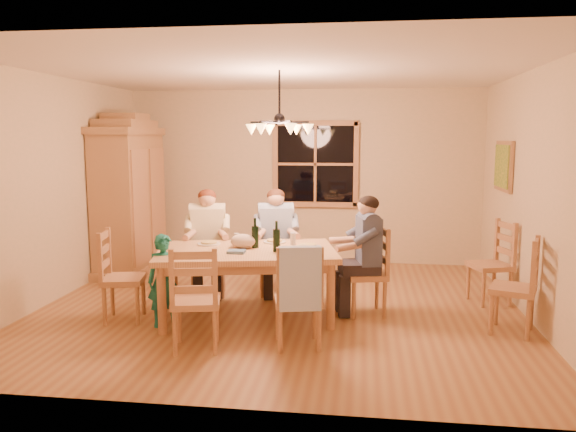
# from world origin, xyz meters

# --- Properties ---
(floor) EXTENTS (5.50, 5.50, 0.00)m
(floor) POSITION_xyz_m (0.00, 0.00, 0.00)
(floor) COLOR #956136
(floor) RESTS_ON ground
(ceiling) EXTENTS (5.50, 5.00, 0.02)m
(ceiling) POSITION_xyz_m (0.00, 0.00, 2.70)
(ceiling) COLOR white
(ceiling) RESTS_ON wall_back
(wall_back) EXTENTS (5.50, 0.02, 2.70)m
(wall_back) POSITION_xyz_m (0.00, 2.50, 1.35)
(wall_back) COLOR beige
(wall_back) RESTS_ON floor
(wall_left) EXTENTS (0.02, 5.00, 2.70)m
(wall_left) POSITION_xyz_m (-2.75, 0.00, 1.35)
(wall_left) COLOR beige
(wall_left) RESTS_ON floor
(wall_right) EXTENTS (0.02, 5.00, 2.70)m
(wall_right) POSITION_xyz_m (2.75, 0.00, 1.35)
(wall_right) COLOR beige
(wall_right) RESTS_ON floor
(window) EXTENTS (1.30, 0.06, 1.30)m
(window) POSITION_xyz_m (0.20, 2.47, 1.55)
(window) COLOR black
(window) RESTS_ON wall_back
(painting) EXTENTS (0.06, 0.78, 0.64)m
(painting) POSITION_xyz_m (2.71, 1.20, 1.60)
(painting) COLOR #A67748
(painting) RESTS_ON wall_right
(chandelier) EXTENTS (0.77, 0.68, 0.71)m
(chandelier) POSITION_xyz_m (-0.00, 0.00, 2.08)
(chandelier) COLOR black
(chandelier) RESTS_ON ceiling
(armoire) EXTENTS (0.66, 1.40, 2.30)m
(armoire) POSITION_xyz_m (-2.42, 1.45, 1.06)
(armoire) COLOR #A67748
(armoire) RESTS_ON floor
(dining_table) EXTENTS (2.10, 1.53, 0.76)m
(dining_table) POSITION_xyz_m (-0.30, -0.41, 0.66)
(dining_table) COLOR #AD774D
(dining_table) RESTS_ON floor
(chair_far_left) EXTENTS (0.52, 0.50, 0.99)m
(chair_far_left) POSITION_xyz_m (-0.96, 0.37, 0.30)
(chair_far_left) COLOR #A9794A
(chair_far_left) RESTS_ON floor
(chair_far_right) EXTENTS (0.52, 0.50, 0.99)m
(chair_far_right) POSITION_xyz_m (-0.13, 0.55, 0.30)
(chair_far_right) COLOR #A9794A
(chair_far_right) RESTS_ON floor
(chair_near_left) EXTENTS (0.52, 0.50, 0.99)m
(chair_near_left) POSITION_xyz_m (-0.58, -1.39, 0.30)
(chair_near_left) COLOR #A9794A
(chair_near_left) RESTS_ON floor
(chair_near_right) EXTENTS (0.52, 0.50, 0.99)m
(chair_near_right) POSITION_xyz_m (0.35, -1.19, 0.30)
(chair_near_right) COLOR #A9794A
(chair_near_right) RESTS_ON floor
(chair_end_left) EXTENTS (0.50, 0.52, 0.99)m
(chair_end_left) POSITION_xyz_m (-1.60, -0.68, 0.30)
(chair_end_left) COLOR #A9794A
(chair_end_left) RESTS_ON floor
(chair_end_right) EXTENTS (0.50, 0.52, 0.99)m
(chair_end_right) POSITION_xyz_m (0.99, -0.13, 0.30)
(chair_end_right) COLOR #A9794A
(chair_end_right) RESTS_ON floor
(adult_woman) EXTENTS (0.46, 0.49, 0.87)m
(adult_woman) POSITION_xyz_m (-0.96, 0.37, 0.84)
(adult_woman) COLOR beige
(adult_woman) RESTS_ON floor
(adult_plaid_man) EXTENTS (0.46, 0.49, 0.87)m
(adult_plaid_man) POSITION_xyz_m (-0.13, 0.55, 0.84)
(adult_plaid_man) COLOR #33598D
(adult_plaid_man) RESTS_ON floor
(adult_slate_man) EXTENTS (0.49, 0.46, 0.87)m
(adult_slate_man) POSITION_xyz_m (0.99, -0.13, 0.84)
(adult_slate_man) COLOR #43506C
(adult_slate_man) RESTS_ON floor
(towel) EXTENTS (0.39, 0.18, 0.58)m
(towel) POSITION_xyz_m (0.39, -1.38, 0.70)
(towel) COLOR #A5BEDF
(towel) RESTS_ON chair_near_right
(wine_bottle_a) EXTENTS (0.08, 0.08, 0.33)m
(wine_bottle_a) POSITION_xyz_m (-0.23, -0.31, 0.93)
(wine_bottle_a) COLOR black
(wine_bottle_a) RESTS_ON dining_table
(wine_bottle_b) EXTENTS (0.08, 0.08, 0.33)m
(wine_bottle_b) POSITION_xyz_m (0.04, -0.49, 0.93)
(wine_bottle_b) COLOR black
(wine_bottle_b) RESTS_ON dining_table
(plate_woman) EXTENTS (0.26, 0.26, 0.02)m
(plate_woman) POSITION_xyz_m (-0.78, -0.21, 0.77)
(plate_woman) COLOR white
(plate_woman) RESTS_ON dining_table
(plate_plaid) EXTENTS (0.26, 0.26, 0.02)m
(plate_plaid) POSITION_xyz_m (-0.06, 0.01, 0.77)
(plate_plaid) COLOR white
(plate_plaid) RESTS_ON dining_table
(plate_slate) EXTENTS (0.26, 0.26, 0.02)m
(plate_slate) POSITION_xyz_m (0.35, -0.22, 0.77)
(plate_slate) COLOR white
(plate_slate) RESTS_ON dining_table
(wine_glass_a) EXTENTS (0.06, 0.06, 0.14)m
(wine_glass_a) POSITION_xyz_m (-0.45, -0.22, 0.83)
(wine_glass_a) COLOR silver
(wine_glass_a) RESTS_ON dining_table
(wine_glass_b) EXTENTS (0.06, 0.06, 0.14)m
(wine_glass_b) POSITION_xyz_m (0.17, -0.10, 0.83)
(wine_glass_b) COLOR silver
(wine_glass_b) RESTS_ON dining_table
(cap) EXTENTS (0.20, 0.20, 0.11)m
(cap) POSITION_xyz_m (0.33, -0.61, 0.82)
(cap) COLOR #C7B984
(cap) RESTS_ON dining_table
(napkin) EXTENTS (0.21, 0.17, 0.03)m
(napkin) POSITION_xyz_m (-0.37, -0.62, 0.78)
(napkin) COLOR slate
(napkin) RESTS_ON dining_table
(cloth_bundle) EXTENTS (0.28, 0.22, 0.15)m
(cloth_bundle) POSITION_xyz_m (-0.36, -0.34, 0.84)
(cloth_bundle) COLOR tan
(cloth_bundle) RESTS_ON dining_table
(child) EXTENTS (0.42, 0.36, 0.98)m
(child) POSITION_xyz_m (-1.09, -0.81, 0.49)
(child) COLOR #197368
(child) RESTS_ON floor
(chair_spare_front) EXTENTS (0.55, 0.56, 0.99)m
(chair_spare_front) POSITION_xyz_m (2.45, -0.55, 0.30)
(chair_spare_front) COLOR #A9794A
(chair_spare_front) RESTS_ON floor
(chair_spare_back) EXTENTS (0.53, 0.55, 0.99)m
(chair_spare_back) POSITION_xyz_m (2.45, 0.50, 0.30)
(chair_spare_back) COLOR #A9794A
(chair_spare_back) RESTS_ON floor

